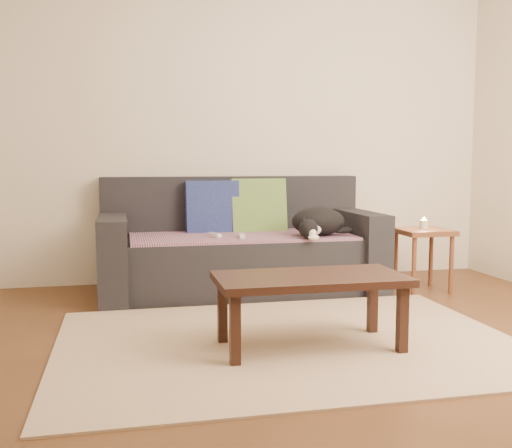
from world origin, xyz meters
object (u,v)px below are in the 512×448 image
Objects in this scene: side_table at (423,240)px; coffee_table at (310,285)px; wii_remote_a at (242,236)px; sofa at (239,250)px; wii_remote_b at (215,235)px; cat at (318,222)px.

side_table is 1.76m from coffee_table.
sofa is at bearing -0.62° from wii_remote_a.
wii_remote_b is (-0.22, -0.19, 0.15)m from sofa.
wii_remote_b is 1.38m from coffee_table.
wii_remote_a is 0.15× the size of coffee_table.
wii_remote_a is at bearing 177.27° from side_table.
wii_remote_a is 1.00× the size of wii_remote_b.
sofa reaches higher than side_table.
cat reaches higher than wii_remote_b.
sofa is at bearing -68.61° from wii_remote_b.
cat is at bearing -116.34° from wii_remote_b.
sofa reaches higher than wii_remote_a.
wii_remote_a reaches higher than coffee_table.
cat is 0.58m from wii_remote_a.
wii_remote_a is 1.41m from side_table.
coffee_table is at bearing 173.10° from wii_remote_b.
wii_remote_a is (-0.58, 0.00, -0.09)m from cat.
sofa is 4.15× the size of cat.
sofa is 0.65m from cat.
sofa is 14.00× the size of wii_remote_a.
side_table is (0.83, -0.06, -0.15)m from cat.
coffee_table is (-1.29, -1.19, -0.04)m from side_table.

